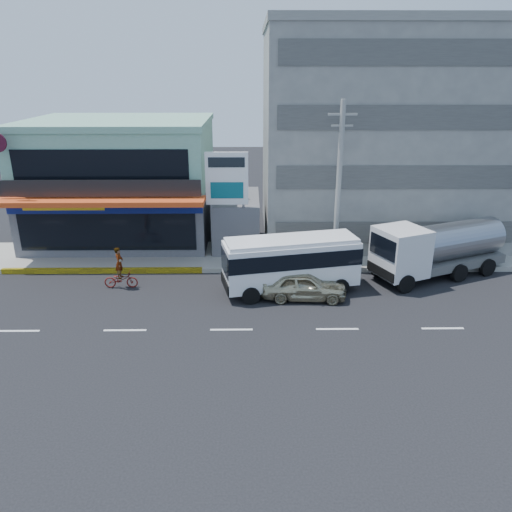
{
  "coord_description": "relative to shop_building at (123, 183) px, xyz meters",
  "views": [
    {
      "loc": [
        0.91,
        -20.78,
        11.45
      ],
      "look_at": [
        1.21,
        4.03,
        2.2
      ],
      "focal_mm": 35.0,
      "sensor_mm": 36.0,
      "label": 1
    }
  ],
  "objects": [
    {
      "name": "sidewalk",
      "position": [
        13.0,
        -4.45,
        -3.85
      ],
      "size": [
        70.0,
        5.0,
        0.3
      ],
      "primitive_type": "cube",
      "color": "gray",
      "rests_on": "ground"
    },
    {
      "name": "minibus",
      "position": [
        11.11,
        -9.53,
        -2.18
      ],
      "size": [
        7.61,
        3.81,
        3.05
      ],
      "color": "white",
      "rests_on": "ground"
    },
    {
      "name": "gap_structure",
      "position": [
        8.0,
        -1.95,
        -2.25
      ],
      "size": [
        3.0,
        6.0,
        3.5
      ],
      "primitive_type": "cube",
      "color": "#48484D",
      "rests_on": "ground"
    },
    {
      "name": "concrete_building",
      "position": [
        18.0,
        1.05,
        3.0
      ],
      "size": [
        16.0,
        12.0,
        14.0
      ],
      "primitive_type": "cube",
      "color": "gray",
      "rests_on": "ground"
    },
    {
      "name": "ground",
      "position": [
        8.0,
        -13.95,
        -4.0
      ],
      "size": [
        120.0,
        120.0,
        0.0
      ],
      "primitive_type": "plane",
      "color": "black",
      "rests_on": "ground"
    },
    {
      "name": "billboard",
      "position": [
        7.5,
        -4.75,
        0.93
      ],
      "size": [
        2.6,
        0.18,
        6.9
      ],
      "color": "gray",
      "rests_on": "ground"
    },
    {
      "name": "tanker_truck",
      "position": [
        19.67,
        -7.58,
        -2.24
      ],
      "size": [
        8.58,
        5.43,
        3.27
      ],
      "color": "silver",
      "rests_on": "ground"
    },
    {
      "name": "utility_pole_near",
      "position": [
        14.0,
        -6.55,
        1.15
      ],
      "size": [
        1.6,
        0.3,
        10.0
      ],
      "color": "#999993",
      "rests_on": "ground"
    },
    {
      "name": "sedan",
      "position": [
        11.74,
        -10.52,
        -3.23
      ],
      "size": [
        4.6,
        2.05,
        1.54
      ],
      "primitive_type": "imported",
      "rotation": [
        0.0,
        0.0,
        1.52
      ],
      "color": "#B4AC89",
      "rests_on": "ground"
    },
    {
      "name": "satellite_dish",
      "position": [
        8.0,
        -2.95,
        -0.42
      ],
      "size": [
        1.5,
        1.5,
        0.15
      ],
      "primitive_type": "cylinder",
      "color": "slate",
      "rests_on": "gap_structure"
    },
    {
      "name": "motorcycle_rider",
      "position": [
        1.66,
        -8.98,
        -3.21
      ],
      "size": [
        1.87,
        0.68,
        2.38
      ],
      "color": "#59100C",
      "rests_on": "ground"
    },
    {
      "name": "shop_building",
      "position": [
        0.0,
        0.0,
        0.0
      ],
      "size": [
        12.4,
        11.7,
        8.0
      ],
      "color": "#48484D",
      "rests_on": "ground"
    }
  ]
}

